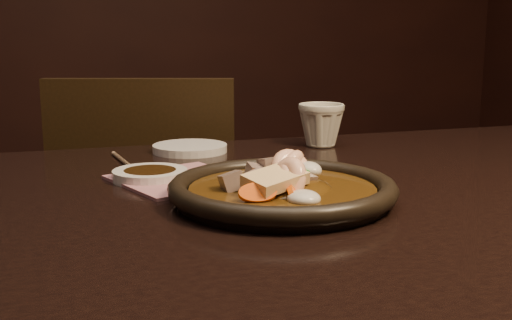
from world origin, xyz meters
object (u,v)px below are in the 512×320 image
object	(u,v)px
tea_cup	(321,124)
plate	(282,191)
chair	(153,246)
table	(337,253)

from	to	relation	value
tea_cup	plate	bearing A→B (deg)	-120.38
plate	tea_cup	xyz separation A→B (m)	(0.20, 0.35, 0.03)
chair	tea_cup	distance (m)	0.55
table	chair	bearing A→B (deg)	100.85
table	plate	size ratio (longest dim) A/B	5.69
table	chair	distance (m)	0.74
tea_cup	chair	bearing A→B (deg)	125.67
table	chair	world-z (taller)	chair
chair	plate	distance (m)	0.77
table	tea_cup	distance (m)	0.38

